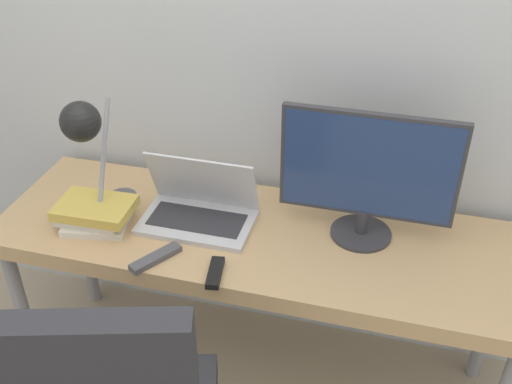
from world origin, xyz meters
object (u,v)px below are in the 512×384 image
object	(u,v)px
book_stack	(95,213)
laptop	(199,208)
monitor	(368,173)
desk_lamp	(85,130)

from	to	relation	value
book_stack	laptop	bearing A→B (deg)	19.02
laptop	monitor	bearing A→B (deg)	6.79
desk_lamp	book_stack	xyz separation A→B (m)	(-0.02, -0.00, -0.31)
desk_lamp	book_stack	distance (m)	0.31
book_stack	monitor	bearing A→B (deg)	11.54
laptop	monitor	size ratio (longest dim) A/B	0.68
laptop	book_stack	distance (m)	0.35
monitor	desk_lamp	world-z (taller)	desk_lamp
desk_lamp	book_stack	bearing A→B (deg)	-175.00
laptop	monitor	world-z (taller)	monitor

